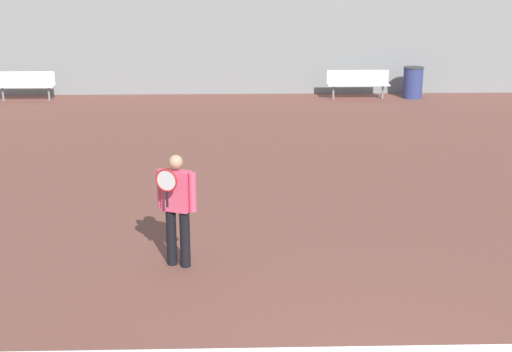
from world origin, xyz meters
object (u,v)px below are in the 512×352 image
Objects in this scene: bench_courtside_near at (358,81)px; trash_bin at (413,82)px; tennis_player at (177,205)px; bench_courtside_far at (26,83)px.

trash_bin is at bearing 3.95° from bench_courtside_near.
bench_courtside_near is 1.74m from trash_bin.
tennis_player reaches higher than bench_courtside_near.
trash_bin reaches higher than bench_courtside_far.
trash_bin is at bearing 85.68° from tennis_player.
bench_courtside_near is 1.99× the size of trash_bin.
tennis_player reaches higher than trash_bin.
bench_courtside_near is 1.10× the size of bench_courtside_far.
bench_courtside_far is (-5.56, 12.56, -0.35)m from tennis_player.
tennis_player is 0.91× the size of bench_courtside_far.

